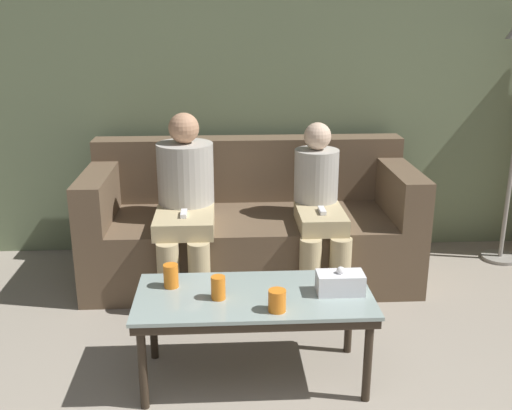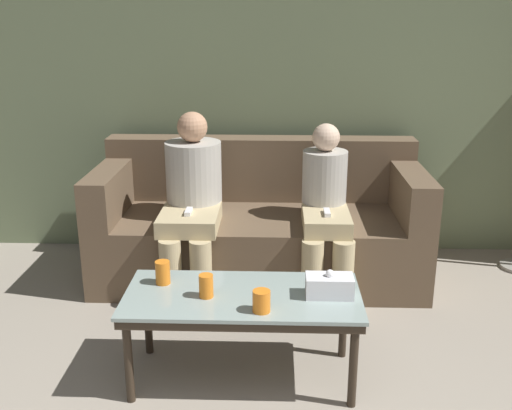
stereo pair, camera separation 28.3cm
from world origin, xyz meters
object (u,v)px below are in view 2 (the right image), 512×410
at_px(couch, 259,227).
at_px(seated_person_left_end, 192,196).
at_px(cup_near_right, 163,272).
at_px(tissue_box, 329,286).
at_px(seated_person_mid_left, 325,207).
at_px(cup_near_left, 261,301).
at_px(cup_far_center, 206,286).
at_px(coffee_table, 243,302).

bearing_deg(couch, seated_person_left_end, -152.78).
bearing_deg(seated_person_left_end, cup_near_right, -91.11).
relative_size(couch, seated_person_left_end, 1.89).
distance_m(tissue_box, seated_person_mid_left, 1.01).
xyz_separation_m(couch, cup_near_left, (0.05, -1.42, 0.17)).
height_order(cup_far_center, tissue_box, tissue_box).
bearing_deg(coffee_table, seated_person_mid_left, 65.37).
bearing_deg(seated_person_mid_left, seated_person_left_end, 177.84).
height_order(coffee_table, tissue_box, tissue_box).
bearing_deg(seated_person_mid_left, couch, 149.48).
xyz_separation_m(cup_near_left, seated_person_left_end, (-0.47, 1.21, 0.11)).
height_order(couch, cup_near_right, couch).
distance_m(coffee_table, cup_near_left, 0.22).
bearing_deg(tissue_box, coffee_table, 179.17).
distance_m(cup_near_left, cup_near_right, 0.56).
distance_m(couch, cup_far_center, 1.32).
height_order(coffee_table, cup_near_right, cup_near_right).
xyz_separation_m(cup_far_center, seated_person_mid_left, (0.63, 1.04, 0.05)).
height_order(coffee_table, seated_person_left_end, seated_person_left_end).
distance_m(coffee_table, seated_person_mid_left, 1.12).
relative_size(cup_near_right, seated_person_mid_left, 0.11).
bearing_deg(tissue_box, cup_near_left, -152.25).
relative_size(coffee_table, cup_far_center, 10.08).
distance_m(cup_near_left, seated_person_mid_left, 1.23).
xyz_separation_m(coffee_table, cup_near_right, (-0.39, 0.10, 0.10)).
bearing_deg(seated_person_left_end, cup_far_center, -78.97).
relative_size(cup_far_center, seated_person_mid_left, 0.10).
xyz_separation_m(cup_near_right, cup_far_center, (0.23, -0.14, -0.00)).
relative_size(couch, cup_near_left, 21.37).
height_order(couch, seated_person_mid_left, seated_person_mid_left).
bearing_deg(seated_person_mid_left, coffee_table, -114.63).
bearing_deg(seated_person_left_end, couch, 27.22).
bearing_deg(cup_near_left, couch, 92.05).
bearing_deg(cup_near_left, cup_far_center, 152.69).
bearing_deg(seated_person_left_end, cup_near_left, -68.78).
height_order(cup_near_left, seated_person_left_end, seated_person_left_end).
distance_m(cup_far_center, seated_person_mid_left, 1.22).
distance_m(coffee_table, cup_far_center, 0.20).
bearing_deg(couch, coffee_table, -91.97).
xyz_separation_m(couch, cup_near_right, (-0.44, -1.15, 0.18)).
height_order(coffee_table, seated_person_mid_left, seated_person_mid_left).
height_order(cup_near_right, tissue_box, tissue_box).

